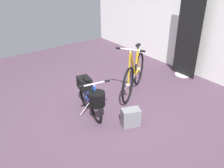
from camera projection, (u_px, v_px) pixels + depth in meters
The scene contains 6 objects.
ground_plane at pixel (103, 121), 3.98m from camera, with size 8.04×8.04×0.00m, color #473342.
back_wall at pixel (216, 8), 4.79m from camera, with size 8.04×0.10×3.07m, color white.
floor_banner_stand at pixel (187, 41), 5.21m from camera, with size 0.60×0.36×1.82m.
folding_bike_foreground at pixel (91, 95), 3.98m from camera, with size 0.97×0.53×0.70m.
display_bike_left at pixel (134, 75), 4.69m from camera, with size 0.84×1.28×1.03m.
backpack_on_floor at pixel (131, 117), 3.82m from camera, with size 0.29×0.34×0.29m.
Camera 1 is at (2.68, -1.85, 2.37)m, focal length 38.23 mm.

